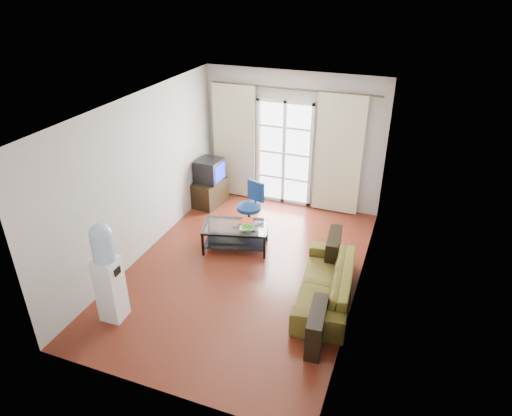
{
  "coord_description": "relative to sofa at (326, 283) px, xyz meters",
  "views": [
    {
      "loc": [
        2.32,
        -5.67,
        4.39
      ],
      "look_at": [
        0.07,
        0.35,
        0.97
      ],
      "focal_mm": 32.0,
      "sensor_mm": 36.0,
      "label": 1
    }
  ],
  "objects": [
    {
      "name": "curtain_rod",
      "position": [
        -1.39,
        2.77,
        2.11
      ],
      "size": [
        3.3,
        0.04,
        0.04
      ],
      "primitive_type": "cylinder",
      "rotation": [
        0.0,
        1.57,
        0.0
      ],
      "color": "#4C3F2D",
      "rests_on": "wall_back"
    },
    {
      "name": "radiator",
      "position": [
        -0.59,
        2.77,
        0.06
      ],
      "size": [
        0.64,
        0.12,
        0.64
      ],
      "primitive_type": "cube",
      "color": "gray",
      "rests_on": "floor"
    },
    {
      "name": "french_door",
      "position": [
        -1.54,
        2.81,
        0.8
      ],
      "size": [
        1.16,
        0.06,
        2.15
      ],
      "color": "white",
      "rests_on": "wall_back"
    },
    {
      "name": "curtain_left",
      "position": [
        -2.59,
        2.75,
        0.93
      ],
      "size": [
        0.9,
        0.07,
        2.35
      ],
      "primitive_type": "cube",
      "color": "beige",
      "rests_on": "curtain_rod"
    },
    {
      "name": "water_cooler",
      "position": [
        -2.68,
        -1.44,
        0.51
      ],
      "size": [
        0.33,
        0.32,
        1.51
      ],
      "rotation": [
        0.0,
        0.0,
        0.03
      ],
      "color": "white",
      "rests_on": "floor"
    },
    {
      "name": "book",
      "position": [
        -1.74,
        0.98,
        0.19
      ],
      "size": [
        0.21,
        0.27,
        0.02
      ],
      "primitive_type": "imported",
      "rotation": [
        0.0,
        0.0,
        0.04
      ],
      "color": "#A81E14",
      "rests_on": "coffee_table"
    },
    {
      "name": "task_chair",
      "position": [
        -1.78,
        1.52,
        -0.0
      ],
      "size": [
        0.79,
        0.79,
        0.91
      ],
      "rotation": [
        0.0,
        0.0,
        -0.33
      ],
      "color": "black",
      "rests_on": "floor"
    },
    {
      "name": "bowl",
      "position": [
        -1.53,
        0.73,
        0.21
      ],
      "size": [
        0.33,
        0.33,
        0.06
      ],
      "primitive_type": "imported",
      "rotation": [
        0.0,
        0.0,
        0.17
      ],
      "color": "#31893C",
      "rests_on": "coffee_table"
    },
    {
      "name": "tv_stand",
      "position": [
        -2.93,
        2.16,
        -0.01
      ],
      "size": [
        0.58,
        0.78,
        0.53
      ],
      "primitive_type": "cube",
      "rotation": [
        0.0,
        0.0,
        -0.15
      ],
      "color": "black",
      "rests_on": "floor"
    },
    {
      "name": "floor",
      "position": [
        -1.39,
        0.27,
        -0.27
      ],
      "size": [
        5.2,
        5.2,
        0.0
      ],
      "primitive_type": "plane",
      "color": "maroon",
      "rests_on": "ground"
    },
    {
      "name": "crt_tv",
      "position": [
        -2.93,
        2.18,
        0.48
      ],
      "size": [
        0.54,
        0.53,
        0.46
      ],
      "rotation": [
        0.0,
        0.0,
        -0.06
      ],
      "color": "black",
      "rests_on": "tv_stand"
    },
    {
      "name": "wall_front",
      "position": [
        -1.39,
        -2.33,
        1.08
      ],
      "size": [
        3.6,
        0.02,
        2.7
      ],
      "primitive_type": "cube",
      "color": "#B1ADA8",
      "rests_on": "floor"
    },
    {
      "name": "wall_back",
      "position": [
        -1.39,
        2.87,
        1.08
      ],
      "size": [
        3.6,
        0.02,
        2.7
      ],
      "primitive_type": "cube",
      "color": "#B1ADA8",
      "rests_on": "floor"
    },
    {
      "name": "curtain_right",
      "position": [
        -0.44,
        2.75,
        0.93
      ],
      "size": [
        0.9,
        0.07,
        2.35
      ],
      "primitive_type": "cube",
      "color": "beige",
      "rests_on": "curtain_rod"
    },
    {
      "name": "coffee_table",
      "position": [
        -1.77,
        0.8,
        0.02
      ],
      "size": [
        1.23,
        0.9,
        0.45
      ],
      "rotation": [
        0.0,
        0.0,
        0.26
      ],
      "color": "silver",
      "rests_on": "floor"
    },
    {
      "name": "ceiling",
      "position": [
        -1.39,
        0.27,
        2.43
      ],
      "size": [
        5.2,
        5.2,
        0.0
      ],
      "primitive_type": "plane",
      "rotation": [
        3.14,
        0.0,
        0.0
      ],
      "color": "white",
      "rests_on": "wall_back"
    },
    {
      "name": "remote",
      "position": [
        -1.46,
        0.71,
        0.18
      ],
      "size": [
        0.18,
        0.11,
        0.02
      ],
      "primitive_type": "cube",
      "rotation": [
        0.0,
        0.0,
        0.4
      ],
      "color": "black",
      "rests_on": "coffee_table"
    },
    {
      "name": "sofa",
      "position": [
        0.0,
        0.0,
        0.0
      ],
      "size": [
        2.02,
        1.09,
        0.55
      ],
      "primitive_type": "imported",
      "rotation": [
        0.0,
        0.0,
        -1.48
      ],
      "color": "brown",
      "rests_on": "floor"
    },
    {
      "name": "wall_right",
      "position": [
        0.41,
        0.27,
        1.08
      ],
      "size": [
        0.02,
        5.2,
        2.7
      ],
      "primitive_type": "cube",
      "color": "#B1ADA8",
      "rests_on": "floor"
    },
    {
      "name": "wall_left",
      "position": [
        -3.19,
        0.27,
        1.08
      ],
      "size": [
        0.02,
        5.2,
        2.7
      ],
      "primitive_type": "cube",
      "color": "#B1ADA8",
      "rests_on": "floor"
    }
  ]
}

